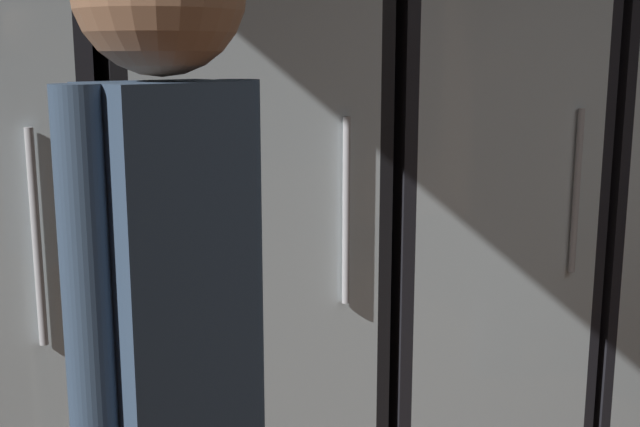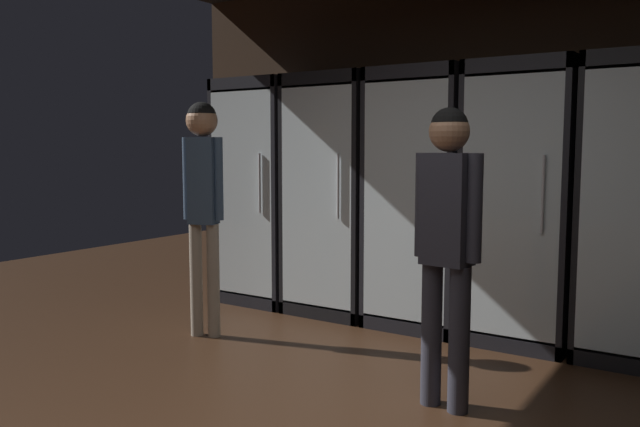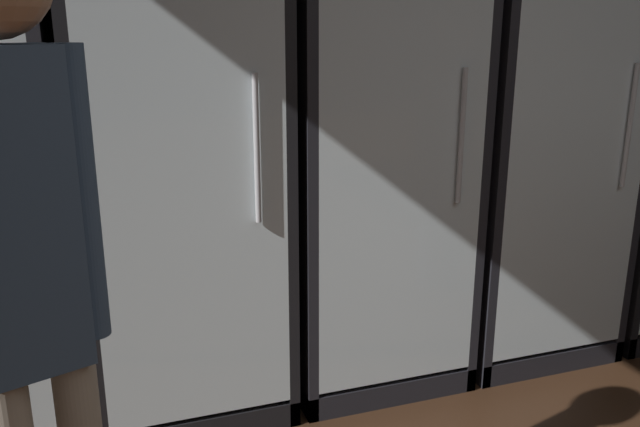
% 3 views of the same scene
% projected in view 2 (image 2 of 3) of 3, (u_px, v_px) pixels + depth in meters
% --- Properties ---
extents(wall_back, '(6.00, 0.06, 2.80)m').
position_uv_depth(wall_back, '(510.00, 146.00, 4.92)').
color(wall_back, '#382619').
rests_on(wall_back, ground).
extents(cooler_far_left, '(0.74, 0.65, 1.98)m').
position_uv_depth(cooler_far_left, '(267.00, 194.00, 5.85)').
color(cooler_far_left, black).
rests_on(cooler_far_left, ground).
extents(cooler_left, '(0.74, 0.65, 1.98)m').
position_uv_depth(cooler_left, '(339.00, 197.00, 5.43)').
color(cooler_left, black).
rests_on(cooler_left, ground).
extents(cooler_center, '(0.74, 0.65, 1.98)m').
position_uv_depth(cooler_center, '(424.00, 201.00, 5.01)').
color(cooler_center, black).
rests_on(cooler_center, ground).
extents(cooler_right, '(0.74, 0.65, 1.98)m').
position_uv_depth(cooler_right, '(524.00, 206.00, 4.59)').
color(cooler_right, black).
rests_on(cooler_right, ground).
extents(shopper_near, '(0.30, 0.23, 1.71)m').
position_uv_depth(shopper_near, '(203.00, 183.00, 4.68)').
color(shopper_near, gray).
rests_on(shopper_near, ground).
extents(shopper_far, '(0.38, 0.21, 1.60)m').
position_uv_depth(shopper_far, '(447.00, 227.00, 3.37)').
color(shopper_far, '#2D2D38').
rests_on(shopper_far, ground).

